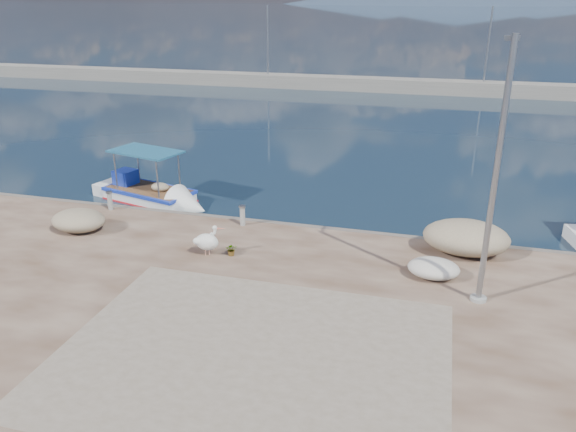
% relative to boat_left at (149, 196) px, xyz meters
% --- Properties ---
extents(ground, '(1400.00, 1400.00, 0.00)m').
position_rel_boat_left_xyz_m(ground, '(7.23, -7.22, -0.20)').
color(ground, '#162635').
rests_on(ground, ground).
extents(quay_patch, '(9.00, 7.00, 0.01)m').
position_rel_boat_left_xyz_m(quay_patch, '(8.23, -10.22, 0.30)').
color(quay_patch, gray).
rests_on(quay_patch, quay).
extents(breakwater, '(120.00, 2.20, 7.50)m').
position_rel_boat_left_xyz_m(breakwater, '(7.22, 32.78, 0.40)').
color(breakwater, gray).
rests_on(breakwater, ground).
extents(boat_left, '(5.66, 3.08, 2.59)m').
position_rel_boat_left_xyz_m(boat_left, '(0.00, 0.00, 0.00)').
color(boat_left, white).
rests_on(boat_left, ground).
extents(pelican, '(1.05, 0.74, 1.01)m').
position_rel_boat_left_xyz_m(pelican, '(5.10, -5.44, 0.77)').
color(pelican, tan).
rests_on(pelican, quay).
extents(lamp_post, '(0.44, 0.96, 7.00)m').
position_rel_boat_left_xyz_m(lamp_post, '(13.41, -6.13, 3.60)').
color(lamp_post, gray).
rests_on(lamp_post, quay).
extents(bollard_near, '(0.25, 0.25, 0.75)m').
position_rel_boat_left_xyz_m(bollard_near, '(5.33, -2.76, 0.70)').
color(bollard_near, gray).
rests_on(bollard_near, quay).
extents(bollard_far, '(0.24, 0.24, 0.74)m').
position_rel_boat_left_xyz_m(bollard_far, '(-0.19, -2.62, 0.70)').
color(bollard_far, gray).
rests_on(bollard_far, quay).
extents(potted_plant, '(0.46, 0.43, 0.41)m').
position_rel_boat_left_xyz_m(potted_plant, '(5.86, -5.28, 0.50)').
color(potted_plant, '#33722D').
rests_on(potted_plant, quay).
extents(net_pile_d, '(1.52, 1.14, 0.57)m').
position_rel_boat_left_xyz_m(net_pile_d, '(12.16, -5.09, 0.58)').
color(net_pile_d, silver).
rests_on(net_pile_d, quay).
extents(net_pile_b, '(1.95, 1.51, 0.76)m').
position_rel_boat_left_xyz_m(net_pile_b, '(-0.12, -4.77, 0.68)').
color(net_pile_b, tan).
rests_on(net_pile_b, quay).
extents(net_pile_c, '(2.74, 1.96, 1.08)m').
position_rel_boat_left_xyz_m(net_pile_c, '(13.09, -3.06, 0.84)').
color(net_pile_c, tan).
rests_on(net_pile_c, quay).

